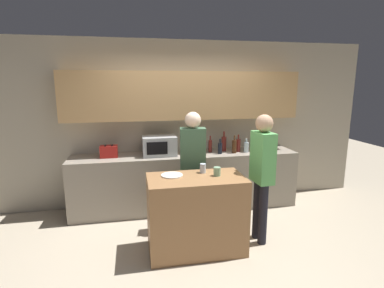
{
  "coord_description": "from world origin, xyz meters",
  "views": [
    {
      "loc": [
        -0.82,
        -3.19,
        2.03
      ],
      "look_at": [
        -0.11,
        0.36,
        1.28
      ],
      "focal_mm": 28.0,
      "sensor_mm": 36.0,
      "label": 1
    }
  ],
  "objects_px": {
    "bottle_0": "(204,146)",
    "bottle_5": "(238,145)",
    "bottle_6": "(246,147)",
    "cup_0": "(217,171)",
    "microwave": "(159,146)",
    "cup_1": "(203,168)",
    "bottle_3": "(224,143)",
    "bottle_4": "(234,146)",
    "person_left": "(262,168)",
    "bottle_2": "(220,148)",
    "toaster": "(109,151)",
    "plate_on_island": "(172,175)",
    "potted_plant": "(262,139)",
    "bottle_1": "(210,146)",
    "person_center": "(193,161)"
  },
  "relations": [
    {
      "from": "bottle_0",
      "to": "bottle_5",
      "type": "distance_m",
      "value": 0.57
    },
    {
      "from": "bottle_6",
      "to": "cup_0",
      "type": "bearing_deg",
      "value": -124.94
    },
    {
      "from": "microwave",
      "to": "bottle_0",
      "type": "distance_m",
      "value": 0.72
    },
    {
      "from": "microwave",
      "to": "bottle_5",
      "type": "relative_size",
      "value": 1.82
    },
    {
      "from": "cup_0",
      "to": "cup_1",
      "type": "height_order",
      "value": "cup_1"
    },
    {
      "from": "microwave",
      "to": "cup_1",
      "type": "relative_size",
      "value": 4.54
    },
    {
      "from": "microwave",
      "to": "bottle_3",
      "type": "distance_m",
      "value": 1.08
    },
    {
      "from": "bottle_4",
      "to": "person_left",
      "type": "relative_size",
      "value": 0.17
    },
    {
      "from": "cup_0",
      "to": "bottle_2",
      "type": "bearing_deg",
      "value": 71.77
    },
    {
      "from": "bottle_6",
      "to": "person_left",
      "type": "height_order",
      "value": "person_left"
    },
    {
      "from": "bottle_6",
      "to": "person_left",
      "type": "xyz_separation_m",
      "value": [
        -0.24,
        -1.16,
        -0.01
      ]
    },
    {
      "from": "toaster",
      "to": "plate_on_island",
      "type": "relative_size",
      "value": 1.0
    },
    {
      "from": "bottle_2",
      "to": "cup_0",
      "type": "relative_size",
      "value": 2.29
    },
    {
      "from": "toaster",
      "to": "cup_0",
      "type": "xyz_separation_m",
      "value": [
        1.34,
        -1.29,
        -0.02
      ]
    },
    {
      "from": "toaster",
      "to": "bottle_5",
      "type": "height_order",
      "value": "bottle_5"
    },
    {
      "from": "potted_plant",
      "to": "bottle_6",
      "type": "distance_m",
      "value": 0.34
    },
    {
      "from": "bottle_1",
      "to": "bottle_5",
      "type": "height_order",
      "value": "bottle_5"
    },
    {
      "from": "bottle_1",
      "to": "toaster",
      "type": "bearing_deg",
      "value": -178.54
    },
    {
      "from": "potted_plant",
      "to": "bottle_6",
      "type": "height_order",
      "value": "potted_plant"
    },
    {
      "from": "bottle_3",
      "to": "cup_0",
      "type": "relative_size",
      "value": 3.13
    },
    {
      "from": "bottle_3",
      "to": "bottle_6",
      "type": "bearing_deg",
      "value": -24.49
    },
    {
      "from": "bottle_4",
      "to": "bottle_5",
      "type": "relative_size",
      "value": 1.01
    },
    {
      "from": "microwave",
      "to": "bottle_2",
      "type": "xyz_separation_m",
      "value": [
        0.96,
        -0.11,
        -0.06
      ]
    },
    {
      "from": "bottle_0",
      "to": "bottle_3",
      "type": "distance_m",
      "value": 0.36
    },
    {
      "from": "cup_0",
      "to": "person_center",
      "type": "height_order",
      "value": "person_center"
    },
    {
      "from": "bottle_1",
      "to": "plate_on_island",
      "type": "distance_m",
      "value": 1.46
    },
    {
      "from": "bottle_4",
      "to": "toaster",
      "type": "bearing_deg",
      "value": 177.02
    },
    {
      "from": "bottle_0",
      "to": "person_left",
      "type": "distance_m",
      "value": 1.35
    },
    {
      "from": "bottle_2",
      "to": "cup_0",
      "type": "height_order",
      "value": "bottle_2"
    },
    {
      "from": "toaster",
      "to": "bottle_0",
      "type": "height_order",
      "value": "bottle_0"
    },
    {
      "from": "microwave",
      "to": "cup_0",
      "type": "xyz_separation_m",
      "value": [
        0.57,
        -1.28,
        -0.07
      ]
    },
    {
      "from": "toaster",
      "to": "plate_on_island",
      "type": "xyz_separation_m",
      "value": [
        0.81,
        -1.18,
        -0.06
      ]
    },
    {
      "from": "bottle_1",
      "to": "bottle_5",
      "type": "bearing_deg",
      "value": -8.15
    },
    {
      "from": "bottle_5",
      "to": "person_center",
      "type": "relative_size",
      "value": 0.17
    },
    {
      "from": "bottle_1",
      "to": "bottle_2",
      "type": "bearing_deg",
      "value": -51.01
    },
    {
      "from": "bottle_0",
      "to": "bottle_5",
      "type": "height_order",
      "value": "bottle_5"
    },
    {
      "from": "microwave",
      "to": "bottle_0",
      "type": "xyz_separation_m",
      "value": [
        0.72,
        0.03,
        -0.05
      ]
    },
    {
      "from": "bottle_4",
      "to": "potted_plant",
      "type": "bearing_deg",
      "value": 11.17
    },
    {
      "from": "bottle_3",
      "to": "bottle_4",
      "type": "distance_m",
      "value": 0.21
    },
    {
      "from": "bottle_5",
      "to": "plate_on_island",
      "type": "height_order",
      "value": "bottle_5"
    },
    {
      "from": "potted_plant",
      "to": "plate_on_island",
      "type": "bearing_deg",
      "value": -144.8
    },
    {
      "from": "potted_plant",
      "to": "plate_on_island",
      "type": "height_order",
      "value": "potted_plant"
    },
    {
      "from": "bottle_3",
      "to": "person_left",
      "type": "xyz_separation_m",
      "value": [
        0.09,
        -1.31,
        -0.05
      ]
    },
    {
      "from": "plate_on_island",
      "to": "cup_0",
      "type": "xyz_separation_m",
      "value": [
        0.53,
        -0.1,
        0.05
      ]
    },
    {
      "from": "bottle_4",
      "to": "person_center",
      "type": "distance_m",
      "value": 1.02
    },
    {
      "from": "bottle_4",
      "to": "bottle_6",
      "type": "distance_m",
      "value": 0.21
    },
    {
      "from": "bottle_1",
      "to": "plate_on_island",
      "type": "bearing_deg",
      "value": -122.98
    },
    {
      "from": "bottle_5",
      "to": "person_left",
      "type": "bearing_deg",
      "value": -95.91
    },
    {
      "from": "plate_on_island",
      "to": "cup_0",
      "type": "distance_m",
      "value": 0.54
    },
    {
      "from": "bottle_2",
      "to": "toaster",
      "type": "bearing_deg",
      "value": 176.32
    }
  ]
}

